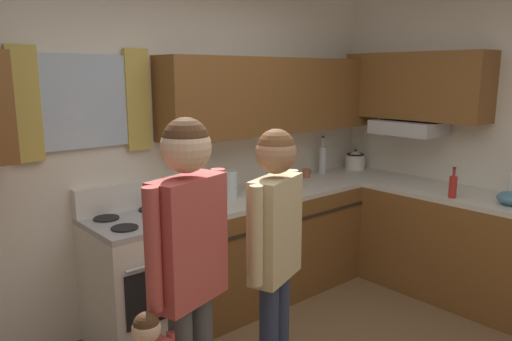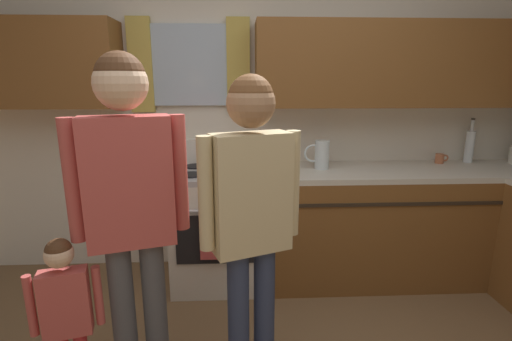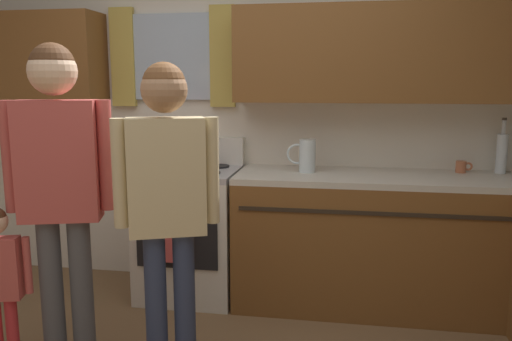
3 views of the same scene
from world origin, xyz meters
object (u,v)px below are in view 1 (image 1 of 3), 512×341
Objects in this scene: bottle_sauce_red at (453,186)px; water_pitcher at (230,184)px; adult_holding_child at (189,253)px; stovetop_kettle at (355,160)px; bottle_tall_clear at (323,159)px; stove_oven at (141,279)px; adult_in_plaid at (275,239)px; cup_terracotta at (306,173)px.

bottle_sauce_red is 1.12× the size of water_pitcher.
adult_holding_child is (-1.12, -1.14, 0.05)m from water_pitcher.
stovetop_kettle is (0.35, 1.23, 0.00)m from bottle_sauce_red.
bottle_tall_clear is 1.29m from water_pitcher.
stovetop_kettle is at bearing 2.79° from stove_oven.
adult_in_plaid is (-2.26, -1.23, 0.00)m from stovetop_kettle.
bottle_tall_clear reaches higher than water_pitcher.
cup_terracotta is 0.07× the size of adult_in_plaid.
adult_in_plaid is (0.54, 0.00, -0.06)m from adult_holding_child.
bottle_tall_clear is 0.22× the size of adult_holding_child.
bottle_sauce_red reaches higher than cup_terracotta.
adult_in_plaid is at bearing 0.41° from adult_holding_child.
adult_holding_child is (-2.46, -0.01, 0.06)m from bottle_sauce_red.
stovetop_kettle is at bearing -10.93° from bottle_tall_clear.
cup_terracotta is 0.49× the size of water_pitcher.
stovetop_kettle is (0.66, -0.06, 0.06)m from cup_terracotta.
stove_oven is 0.66× the size of adult_holding_child.
adult_holding_child is at bearing -156.24° from stovetop_kettle.
bottle_tall_clear is 0.42m from stovetop_kettle.
adult_holding_child is at bearing -179.77° from bottle_sauce_red.
adult_holding_child is 0.55m from adult_in_plaid.
adult_in_plaid is at bearing -151.43° from stovetop_kettle.
adult_in_plaid is (-1.60, -1.29, 0.06)m from cup_terracotta.
water_pitcher is at bearing -172.32° from bottle_tall_clear.
stove_oven is at bearing 101.66° from adult_in_plaid.
adult_in_plaid is at bearing -141.21° from cup_terracotta.
cup_terracotta is at bearing 103.65° from bottle_sauce_red.
stovetop_kettle is 3.07m from adult_holding_child.
adult_in_plaid reaches higher than water_pitcher.
stove_oven is 10.11× the size of cup_terracotta.
stove_oven is 1.25m from adult_in_plaid.
water_pitcher is 1.28m from adult_in_plaid.
adult_in_plaid reaches higher than stovetop_kettle.
bottle_tall_clear reaches higher than cup_terracotta.
bottle_tall_clear is at bearing 7.68° from water_pitcher.
adult_holding_child is at bearing -151.25° from bottle_tall_clear.
cup_terracotta is 2.06m from adult_in_plaid.
bottle_tall_clear reaches higher than bottle_sauce_red.
bottle_tall_clear is at bearing 5.36° from cup_terracotta.
bottle_tall_clear is at bearing 28.75° from adult_holding_child.
cup_terracotta is 1.04m from water_pitcher.
cup_terracotta is at bearing 175.18° from stovetop_kettle.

